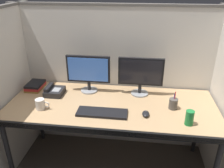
{
  "coord_description": "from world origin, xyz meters",
  "views": [
    {
      "loc": [
        0.24,
        -1.51,
        1.8
      ],
      "look_at": [
        0.0,
        0.35,
        0.92
      ],
      "focal_mm": 36.86,
      "sensor_mm": 36.0,
      "label": 1
    }
  ],
  "objects": [
    {
      "name": "cubicle_partition_rear",
      "position": [
        0.0,
        0.74,
        0.79
      ],
      "size": [
        2.21,
        0.06,
        1.57
      ],
      "color": "beige",
      "rests_on": "ground"
    },
    {
      "name": "book_stack",
      "position": [
        -0.82,
        0.51,
        0.77
      ],
      "size": [
        0.16,
        0.21,
        0.07
      ],
      "color": "olive",
      "rests_on": "desk"
    },
    {
      "name": "keyboard_main",
      "position": [
        -0.06,
        0.13,
        0.75
      ],
      "size": [
        0.43,
        0.15,
        0.02
      ],
      "primitive_type": "cube",
      "color": "black",
      "rests_on": "desk"
    },
    {
      "name": "soda_can",
      "position": [
        0.65,
        0.06,
        0.8
      ],
      "size": [
        0.07,
        0.07,
        0.12
      ],
      "primitive_type": "cylinder",
      "color": "#197233",
      "rests_on": "desk"
    },
    {
      "name": "monitor_left",
      "position": [
        -0.26,
        0.54,
        0.96
      ],
      "size": [
        0.43,
        0.17,
        0.37
      ],
      "color": "gray",
      "rests_on": "desk"
    },
    {
      "name": "cubicle_partition_left",
      "position": [
        -0.99,
        0.2,
        0.79
      ],
      "size": [
        0.06,
        1.41,
        1.57
      ],
      "color": "beige",
      "rests_on": "ground"
    },
    {
      "name": "desk",
      "position": [
        0.0,
        0.29,
        0.69
      ],
      "size": [
        1.9,
        0.8,
        0.74
      ],
      "color": "tan",
      "rests_on": "ground"
    },
    {
      "name": "computer_mouse",
      "position": [
        0.31,
        0.15,
        0.76
      ],
      "size": [
        0.06,
        0.1,
        0.04
      ],
      "color": "black",
      "rests_on": "desk"
    },
    {
      "name": "monitor_right",
      "position": [
        0.25,
        0.54,
        0.96
      ],
      "size": [
        0.43,
        0.17,
        0.37
      ],
      "color": "gray",
      "rests_on": "desk"
    },
    {
      "name": "pen_cup",
      "position": [
        0.55,
        0.29,
        0.79
      ],
      "size": [
        0.08,
        0.08,
        0.16
      ],
      "color": "#4C4742",
      "rests_on": "desk"
    },
    {
      "name": "desk_phone",
      "position": [
        -0.59,
        0.42,
        0.77
      ],
      "size": [
        0.17,
        0.19,
        0.09
      ],
      "color": "black",
      "rests_on": "desk"
    },
    {
      "name": "coffee_mug",
      "position": [
        -0.6,
        0.14,
        0.79
      ],
      "size": [
        0.13,
        0.08,
        0.09
      ],
      "color": "silver",
      "rests_on": "desk"
    }
  ]
}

